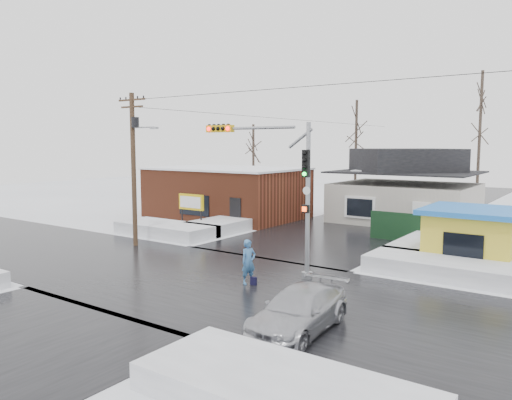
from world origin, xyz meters
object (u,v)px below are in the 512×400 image
Objects in this scene: marquee_sign at (191,203)px; kiosk at (473,236)px; pedestrian at (249,262)px; car at (299,311)px; traffic_signal at (278,177)px; utility_pole at (134,160)px.

kiosk is at bearing 1.55° from marquee_sign.
pedestrian reaches higher than car.
traffic_signal is at bearing -29.72° from marquee_sign.
traffic_signal is 0.78× the size of utility_pole.
marquee_sign is 14.37m from pedestrian.
utility_pole is 1.89× the size of car.
utility_pole is 11.44m from pedestrian.
utility_pole is 3.53× the size of marquee_sign.
utility_pole is at bearing 94.74° from pedestrian.
car is (4.59, -3.54, -0.28)m from pedestrian.
pedestrian is at bearing -91.55° from traffic_signal.
marquee_sign is at bearing 100.13° from utility_pole.
utility_pole is at bearing -79.87° from marquee_sign.
traffic_signal is 10.39m from utility_pole.
kiosk is 13.05m from car.
traffic_signal is 2.75× the size of marquee_sign.
traffic_signal reaches higher than pedestrian.
car is at bearing -101.23° from kiosk.
pedestrian is (-0.06, -2.21, -3.57)m from traffic_signal.
utility_pole is at bearing 177.05° from traffic_signal.
utility_pole reaches higher than car.
kiosk is (18.50, 0.50, -0.46)m from marquee_sign.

